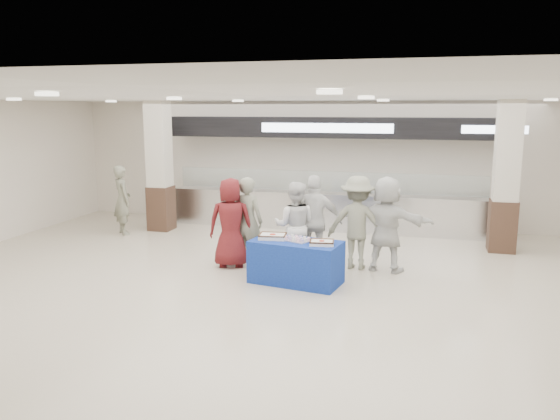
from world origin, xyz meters
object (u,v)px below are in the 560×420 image
(sheet_cake_left, at_px, (273,236))
(soldier_bg, at_px, (122,200))
(sheet_cake_right, at_px, (322,242))
(chef_short, at_px, (315,221))
(cupcake_tray, at_px, (297,239))
(soldier_b, at_px, (357,223))
(chef_tall, at_px, (295,226))
(civilian_maroon, at_px, (231,223))
(civilian_white, at_px, (387,224))
(soldier_a, at_px, (248,221))
(display_table, at_px, (296,262))

(sheet_cake_left, height_order, soldier_bg, soldier_bg)
(sheet_cake_right, height_order, soldier_bg, soldier_bg)
(sheet_cake_right, xyz_separation_m, chef_short, (-0.37, 1.18, 0.10))
(sheet_cake_left, xyz_separation_m, sheet_cake_right, (0.92, -0.21, -0.00))
(cupcake_tray, xyz_separation_m, soldier_b, (0.90, 1.14, 0.10))
(chef_tall, height_order, soldier_b, soldier_b)
(chef_short, bearing_deg, civilian_maroon, 5.55)
(sheet_cake_right, bearing_deg, civilian_white, 52.21)
(soldier_b, bearing_deg, chef_short, 11.39)
(soldier_b, xyz_separation_m, civilian_white, (0.55, -0.04, 0.01))
(sheet_cake_left, bearing_deg, chef_short, 60.33)
(civilian_maroon, relative_size, soldier_bg, 1.03)
(chef_short, height_order, civilian_white, civilian_white)
(civilian_maroon, bearing_deg, sheet_cake_left, 135.16)
(cupcake_tray, xyz_separation_m, civilian_maroon, (-1.46, 0.62, 0.08))
(civilian_maroon, xyz_separation_m, civilian_white, (2.90, 0.48, 0.04))
(sheet_cake_left, height_order, civilian_white, civilian_white)
(soldier_a, bearing_deg, soldier_b, -162.71)
(civilian_maroon, bearing_deg, cupcake_tray, 142.04)
(sheet_cake_left, relative_size, civilian_maroon, 0.29)
(sheet_cake_right, bearing_deg, soldier_a, 148.18)
(display_table, xyz_separation_m, soldier_b, (0.91, 1.17, 0.51))
(sheet_cake_left, bearing_deg, soldier_bg, 150.79)
(sheet_cake_right, bearing_deg, cupcake_tray, 160.69)
(display_table, distance_m, chef_short, 1.18)
(soldier_a, distance_m, soldier_bg, 4.12)
(cupcake_tray, distance_m, chef_tall, 0.81)
(cupcake_tray, relative_size, soldier_b, 0.31)
(display_table, height_order, civilian_white, civilian_white)
(sheet_cake_left, distance_m, civilian_white, 2.18)
(display_table, bearing_deg, soldier_a, 152.43)
(chef_tall, relative_size, soldier_bg, 1.00)
(soldier_b, bearing_deg, chef_tall, 20.43)
(soldier_b, distance_m, soldier_bg, 6.02)
(soldier_a, relative_size, civilian_white, 0.96)
(chef_short, bearing_deg, sheet_cake_right, 98.53)
(sheet_cake_right, relative_size, chef_short, 0.25)
(display_table, distance_m, soldier_bg, 5.59)
(sheet_cake_right, xyz_separation_m, civilian_white, (0.98, 1.26, 0.11))
(sheet_cake_right, distance_m, cupcake_tray, 0.49)
(display_table, xyz_separation_m, chef_tall, (-0.22, 0.81, 0.46))
(civilian_white, bearing_deg, soldier_b, 5.37)
(soldier_b, bearing_deg, soldier_a, 10.05)
(civilian_white, bearing_deg, display_table, 47.70)
(display_table, bearing_deg, sheet_cake_right, -5.67)
(civilian_maroon, distance_m, soldier_a, 0.36)
(display_table, relative_size, sheet_cake_right, 3.50)
(sheet_cake_left, height_order, civilian_maroon, civilian_maroon)
(chef_short, bearing_deg, chef_tall, 27.36)
(cupcake_tray, distance_m, soldier_a, 1.48)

